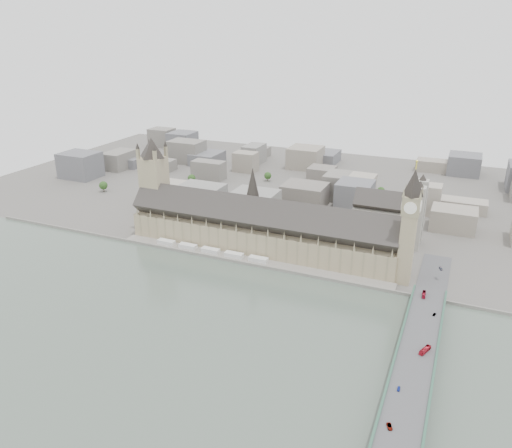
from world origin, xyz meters
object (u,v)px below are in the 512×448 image
at_px(elizabeth_tower, 410,219).
at_px(victoria_tower, 154,180).
at_px(car_approach, 441,269).
at_px(westminster_bridge, 419,344).
at_px(red_bus_south, 425,350).
at_px(westminster_abbey, 390,217).
at_px(car_silver, 434,314).
at_px(palace_of_westminster, 260,229).
at_px(car_grey, 390,426).
at_px(red_bus_north, 424,294).
at_px(car_blue, 399,389).

height_order(elizabeth_tower, victoria_tower, elizabeth_tower).
bearing_deg(car_approach, westminster_bridge, -112.05).
distance_m(red_bus_south, car_approach, 127.24).
bearing_deg(car_approach, westminster_abbey, 108.83).
relative_size(red_bus_south, car_silver, 2.93).
height_order(palace_of_westminster, car_grey, palace_of_westminster).
relative_size(westminster_abbey, car_approach, 12.06).
distance_m(victoria_tower, red_bus_north, 288.88).
bearing_deg(car_grey, car_approach, 65.47).
height_order(palace_of_westminster, car_silver, palace_of_westminster).
height_order(car_blue, car_silver, car_blue).
bearing_deg(car_silver, car_blue, -81.08).
height_order(car_grey, car_approach, car_approach).
height_order(westminster_abbey, red_bus_south, westminster_abbey).
height_order(car_blue, car_approach, car_approach).
bearing_deg(elizabeth_tower, red_bus_north, -60.82).
height_order(palace_of_westminster, red_bus_north, palace_of_westminster).
xyz_separation_m(westminster_abbey, red_bus_south, (55.75, -197.67, -13.23)).
bearing_deg(palace_of_westminster, victoria_tower, 177.04).
bearing_deg(westminster_bridge, victoria_tower, 158.22).
height_order(elizabeth_tower, car_blue, elizabeth_tower).
bearing_deg(car_silver, red_bus_south, -75.78).
relative_size(red_bus_north, car_blue, 2.59).
height_order(car_silver, car_grey, car_grey).
bearing_deg(palace_of_westminster, westminster_bridge, -33.49).
relative_size(car_blue, car_approach, 0.71).
bearing_deg(red_bus_south, car_blue, -80.80).
bearing_deg(westminster_bridge, palace_of_westminster, 146.51).
xyz_separation_m(red_bus_north, car_grey, (-1.66, -148.79, -0.70)).
relative_size(victoria_tower, car_blue, 25.03).
bearing_deg(red_bus_south, elizabeth_tower, 126.82).
relative_size(elizabeth_tower, car_grey, 20.26).
bearing_deg(elizabeth_tower, victoria_tower, 176.04).
height_order(red_bus_south, car_grey, red_bus_south).
xyz_separation_m(car_grey, car_approach, (10.11, 201.81, 0.08)).
bearing_deg(red_bus_south, car_grey, -75.33).
bearing_deg(palace_of_westminster, car_blue, -46.55).
xyz_separation_m(red_bus_north, car_silver, (9.99, -25.73, -0.80)).
relative_size(victoria_tower, car_silver, 25.48).
xyz_separation_m(elizabeth_tower, car_grey, (18.69, -185.23, -47.10)).
distance_m(red_bus_north, car_silver, 27.61).
height_order(westminster_abbey, car_approach, westminster_abbey).
bearing_deg(car_blue, car_approach, 84.82).
relative_size(red_bus_north, red_bus_south, 0.90).
height_order(elizabeth_tower, car_approach, elizabeth_tower).
bearing_deg(car_silver, car_grey, -79.22).
relative_size(car_blue, car_silver, 1.02).
bearing_deg(car_approach, car_silver, -108.48).
bearing_deg(westminster_abbey, palace_of_westminster, -145.83).
height_order(palace_of_westminster, car_approach, palace_of_westminster).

